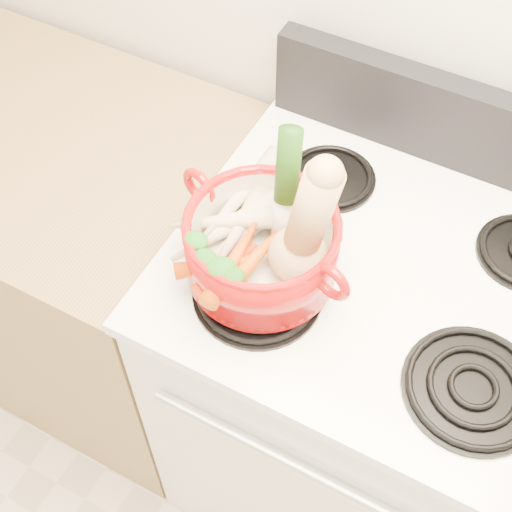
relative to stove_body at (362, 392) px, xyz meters
The scene contains 24 objects.
stove_body is the anchor object (origin of this frame).
cooktop 0.47m from the stove_body, ahead, with size 0.78×0.67×0.03m, color white.
control_backsplash 0.65m from the stove_body, 90.00° to the left, with size 0.76×0.05×0.18m, color black.
oven_handle 0.47m from the stove_body, 90.00° to the right, with size 0.02×0.02×0.60m, color silver.
counter_left 1.07m from the stove_body, behind, with size 1.36×0.65×0.90m, color olive.
burner_front_left 0.56m from the stove_body, 139.90° to the right, with size 0.22×0.22×0.02m, color black.
burner_front_right 0.56m from the stove_body, 40.10° to the right, with size 0.22×0.22×0.02m, color black.
burner_back_left 0.55m from the stove_body, 143.62° to the left, with size 0.17×0.17×0.02m, color black.
dutch_oven 0.62m from the stove_body, 149.09° to the right, with size 0.26×0.26×0.13m, color #980B0A.
pot_handle_left 0.71m from the stove_body, 166.07° to the right, with size 0.07×0.07×0.02m, color #980B0A.
pot_handle_right 0.64m from the stove_body, 111.93° to the right, with size 0.07×0.07×0.02m, color #980B0A.
squash 0.68m from the stove_body, 136.82° to the right, with size 0.11×0.11×0.26m, color tan, non-canonical shape.
leek 0.69m from the stove_body, 161.14° to the right, with size 0.04×0.04×0.25m, color silver.
ginger 0.59m from the stove_body, behind, with size 0.08×0.06×0.04m, color #CBB87D.
parsnip_0 0.62m from the stove_body, 156.39° to the right, with size 0.04×0.04×0.21m, color beige.
parsnip_1 0.64m from the stove_body, 158.88° to the right, with size 0.04×0.04×0.21m, color beige.
parsnip_2 0.63m from the stove_body, 160.02° to the right, with size 0.04×0.04×0.19m, color beige.
parsnip_3 0.65m from the stove_body, 160.19° to the right, with size 0.04×0.04×0.19m, color beige.
parsnip_4 0.65m from the stove_body, behind, with size 0.04×0.04×0.22m, color beige.
carrot_0 0.61m from the stove_body, 143.46° to the right, with size 0.03×0.03×0.15m, color #C55C09.
carrot_1 0.63m from the stove_body, 143.12° to the right, with size 0.03×0.03×0.13m, color #E03F0B.
carrot_2 0.62m from the stove_body, 145.31° to the right, with size 0.03×0.03×0.17m, color #CB630A.
carrot_3 0.65m from the stove_body, 143.39° to the right, with size 0.03×0.03×0.14m, color #DC500B.
carrot_4 0.64m from the stove_body, 142.31° to the right, with size 0.03×0.03×0.17m, color #C35A09.
Camera 1 is at (0.12, 0.65, 1.97)m, focal length 50.00 mm.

